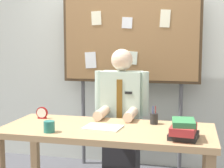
% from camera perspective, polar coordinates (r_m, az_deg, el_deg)
% --- Properties ---
extents(back_wall, '(6.40, 0.08, 2.70)m').
position_cam_1_polar(back_wall, '(3.98, 3.63, 5.50)').
color(back_wall, silver).
rests_on(back_wall, ground_plane).
extents(desk, '(1.78, 0.75, 0.74)m').
position_cam_1_polar(desk, '(2.87, -0.86, -9.12)').
color(desk, tan).
rests_on(desk, ground_plane).
extents(person, '(0.55, 0.56, 1.39)m').
position_cam_1_polar(person, '(3.43, 1.63, -6.52)').
color(person, '#2D2D33').
rests_on(person, ground_plane).
extents(bulletin_board, '(1.56, 0.09, 1.98)m').
position_cam_1_polar(bulletin_board, '(3.77, 3.10, 7.16)').
color(bulletin_board, '#4C3823').
rests_on(bulletin_board, ground_plane).
extents(book_stack, '(0.23, 0.29, 0.15)m').
position_cam_1_polar(book_stack, '(2.56, 12.08, -7.58)').
color(book_stack, '#262626').
rests_on(book_stack, desk).
extents(open_notebook, '(0.33, 0.24, 0.01)m').
position_cam_1_polar(open_notebook, '(2.83, -1.56, -7.38)').
color(open_notebook, silver).
rests_on(open_notebook, desk).
extents(desk_clock, '(0.11, 0.04, 0.11)m').
position_cam_1_polar(desk_clock, '(3.24, -11.82, -4.90)').
color(desk_clock, maroon).
rests_on(desk_clock, desk).
extents(coffee_mug, '(0.09, 0.09, 0.09)m').
position_cam_1_polar(coffee_mug, '(2.74, -10.64, -7.14)').
color(coffee_mug, '#267266').
rests_on(coffee_mug, desk).
extents(pen_holder, '(0.07, 0.07, 0.16)m').
position_cam_1_polar(pen_holder, '(2.98, 7.16, -5.86)').
color(pen_holder, '#262626').
rests_on(pen_holder, desk).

